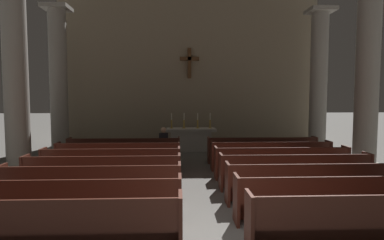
% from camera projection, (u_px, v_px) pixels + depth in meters
% --- Properties ---
extents(pew_left_row_1, '(3.97, 0.50, 0.95)m').
position_uv_depth(pew_left_row_1, '(53.00, 226.00, 5.06)').
color(pew_left_row_1, '#4C2319').
rests_on(pew_left_row_1, ground).
extents(pew_left_row_2, '(3.97, 0.50, 0.95)m').
position_uv_depth(pew_left_row_2, '(76.00, 202.00, 6.19)').
color(pew_left_row_2, '#4C2319').
rests_on(pew_left_row_2, ground).
extents(pew_left_row_3, '(3.97, 0.50, 0.95)m').
position_uv_depth(pew_left_row_3, '(91.00, 185.00, 7.32)').
color(pew_left_row_3, '#4C2319').
rests_on(pew_left_row_3, ground).
extents(pew_left_row_4, '(3.97, 0.50, 0.95)m').
position_uv_depth(pew_left_row_4, '(103.00, 173.00, 8.46)').
color(pew_left_row_4, '#4C2319').
rests_on(pew_left_row_4, ground).
extents(pew_left_row_5, '(3.97, 0.50, 0.95)m').
position_uv_depth(pew_left_row_5, '(112.00, 164.00, 9.59)').
color(pew_left_row_5, '#4C2319').
rests_on(pew_left_row_5, ground).
extents(pew_left_row_6, '(3.97, 0.50, 0.95)m').
position_uv_depth(pew_left_row_6, '(119.00, 157.00, 10.72)').
color(pew_left_row_6, '#4C2319').
rests_on(pew_left_row_6, ground).
extents(pew_left_row_7, '(3.97, 0.50, 0.95)m').
position_uv_depth(pew_left_row_7, '(124.00, 151.00, 11.85)').
color(pew_left_row_7, '#4C2319').
rests_on(pew_left_row_7, ground).
extents(pew_right_row_1, '(3.97, 0.50, 0.95)m').
position_uv_depth(pew_right_row_1, '(371.00, 220.00, 5.28)').
color(pew_right_row_1, '#4C2319').
rests_on(pew_right_row_1, ground).
extents(pew_right_row_2, '(3.97, 0.50, 0.95)m').
position_uv_depth(pew_right_row_2, '(337.00, 198.00, 6.41)').
color(pew_right_row_2, '#4C2319').
rests_on(pew_right_row_2, ground).
extents(pew_right_row_3, '(3.97, 0.50, 0.95)m').
position_uv_depth(pew_right_row_3, '(313.00, 183.00, 7.54)').
color(pew_right_row_3, '#4C2319').
rests_on(pew_right_row_3, ground).
extents(pew_right_row_4, '(3.97, 0.50, 0.95)m').
position_uv_depth(pew_right_row_4, '(295.00, 171.00, 8.67)').
color(pew_right_row_4, '#4C2319').
rests_on(pew_right_row_4, ground).
extents(pew_right_row_5, '(3.97, 0.50, 0.95)m').
position_uv_depth(pew_right_row_5, '(281.00, 162.00, 9.81)').
color(pew_right_row_5, '#4C2319').
rests_on(pew_right_row_5, ground).
extents(pew_right_row_6, '(3.97, 0.50, 0.95)m').
position_uv_depth(pew_right_row_6, '(271.00, 155.00, 10.94)').
color(pew_right_row_6, '#4C2319').
rests_on(pew_right_row_6, ground).
extents(pew_right_row_7, '(3.97, 0.50, 0.95)m').
position_uv_depth(pew_right_row_7, '(262.00, 150.00, 12.07)').
color(pew_right_row_7, '#4C2319').
rests_on(pew_right_row_7, ground).
extents(column_left_second, '(1.11, 1.11, 6.24)m').
position_uv_depth(column_left_second, '(16.00, 77.00, 10.40)').
color(column_left_second, '#9E998E').
rests_on(column_left_second, ground).
extents(column_right_second, '(1.11, 1.11, 6.24)m').
position_uv_depth(column_right_second, '(367.00, 78.00, 10.90)').
color(column_right_second, '#9E998E').
rests_on(column_right_second, ground).
extents(column_left_third, '(1.11, 1.11, 6.24)m').
position_uv_depth(column_left_third, '(59.00, 82.00, 14.16)').
color(column_left_third, '#9E998E').
rests_on(column_left_third, ground).
extents(column_right_third, '(1.11, 1.11, 6.24)m').
position_uv_depth(column_right_third, '(318.00, 82.00, 14.66)').
color(column_right_third, '#9E998E').
rests_on(column_right_third, ground).
extents(altar, '(2.20, 0.90, 1.01)m').
position_uv_depth(altar, '(191.00, 139.00, 14.58)').
color(altar, '#A8A399').
rests_on(altar, ground).
extents(candlestick_outer_left, '(0.16, 0.16, 0.67)m').
position_uv_depth(candlestick_outer_left, '(172.00, 123.00, 14.49)').
color(candlestick_outer_left, '#B79338').
rests_on(candlestick_outer_left, altar).
extents(candlestick_inner_left, '(0.16, 0.16, 0.67)m').
position_uv_depth(candlestick_inner_left, '(184.00, 123.00, 14.51)').
color(candlestick_inner_left, '#B79338').
rests_on(candlestick_inner_left, altar).
extents(candlestick_inner_right, '(0.16, 0.16, 0.67)m').
position_uv_depth(candlestick_inner_right, '(198.00, 123.00, 14.54)').
color(candlestick_inner_right, '#B79338').
rests_on(candlestick_inner_right, altar).
extents(candlestick_outer_right, '(0.16, 0.16, 0.67)m').
position_uv_depth(candlestick_outer_right, '(210.00, 123.00, 14.56)').
color(candlestick_outer_right, '#B79338').
rests_on(candlestick_outer_right, altar).
extents(apse_with_cross, '(12.54, 0.42, 7.28)m').
position_uv_depth(apse_with_cross, '(189.00, 71.00, 16.24)').
color(apse_with_cross, gray).
rests_on(apse_with_cross, ground).
extents(lone_worshipper, '(0.32, 0.43, 1.32)m').
position_uv_depth(lone_worshipper, '(164.00, 144.00, 11.94)').
color(lone_worshipper, '#26262B').
rests_on(lone_worshipper, ground).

